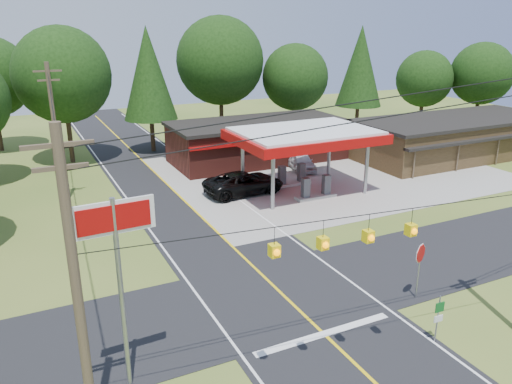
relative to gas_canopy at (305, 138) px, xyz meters
name	(u,v)px	position (x,y,z in m)	size (l,w,h in m)	color
ground	(282,295)	(-9.00, -13.00, -4.27)	(120.00, 120.00, 0.00)	#455E21
main_highway	(282,295)	(-9.00, -13.00, -4.26)	(8.00, 120.00, 0.02)	black
cross_road	(282,294)	(-9.00, -13.00, -4.25)	(70.00, 7.00, 0.02)	black
lane_center_yellow	(282,294)	(-9.00, -13.00, -4.24)	(0.15, 110.00, 0.00)	yellow
gas_canopy	(305,138)	(0.00, 0.00, 0.00)	(10.60, 7.40, 4.88)	gray
convenience_store	(258,141)	(1.00, 9.98, -2.35)	(16.40, 7.55, 3.80)	#4E1C16
strip_building	(455,137)	(19.00, 2.98, -2.35)	(20.40, 8.75, 3.80)	#3B2A18
utility_pole_near_left	(77,290)	(-18.50, -18.00, 0.93)	(1.80, 0.30, 10.00)	#473828
utility_pole_far_left	(56,133)	(-17.00, 5.00, 0.93)	(1.80, 0.30, 10.00)	#473828
utility_pole_north	(56,105)	(-15.50, 22.00, 0.48)	(0.30, 0.30, 9.50)	#473828
overhead_beacons	(347,220)	(-10.00, -19.00, 1.95)	(17.04, 2.04, 1.03)	black
treeline_backdrop	(156,84)	(-8.18, 11.01, 3.22)	(70.27, 51.59, 13.30)	#332316
suv_car	(244,183)	(-4.36, 1.50, -3.41)	(6.18, 6.18, 1.72)	black
sedan_car	(301,161)	(3.00, 5.38, -3.51)	(4.43, 4.43, 1.51)	silver
big_stop_sign	(117,250)	(-17.00, -16.18, 1.09)	(2.66, 0.24, 7.16)	gray
octagonal_stop_sign	(420,258)	(-3.44, -16.01, -2.16)	(0.89, 0.42, 2.80)	gray
route_sign_post	(438,315)	(-5.20, -19.02, -3.01)	(0.43, 0.10, 2.11)	gray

